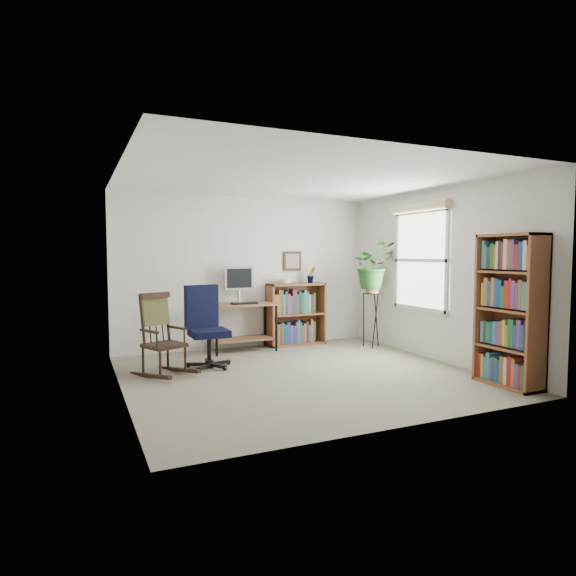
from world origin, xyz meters
name	(u,v)px	position (x,y,z in m)	size (l,w,h in m)	color
floor	(301,374)	(0.00, 0.00, 0.00)	(4.20, 4.00, 0.00)	gray
ceiling	(302,178)	(0.00, 0.00, 2.40)	(4.20, 4.00, 0.00)	silver
wall_back	(247,272)	(0.00, 2.00, 1.20)	(4.20, 0.00, 2.40)	silver
wall_front	(404,288)	(0.00, -2.00, 1.20)	(4.20, 0.00, 2.40)	silver
wall_left	(120,282)	(-2.10, 0.00, 1.20)	(0.00, 4.00, 2.40)	silver
wall_right	(436,275)	(2.10, 0.00, 1.20)	(0.00, 4.00, 2.40)	silver
window	(420,260)	(2.06, 0.30, 1.40)	(0.12, 1.20, 1.50)	silver
desk	(242,327)	(-0.19, 1.70, 0.37)	(1.02, 0.56, 0.74)	brown
monitor	(239,285)	(-0.19, 1.84, 1.02)	(0.46, 0.16, 0.56)	#B3B3B8
keyboard	(245,303)	(-0.19, 1.58, 0.75)	(0.40, 0.15, 0.03)	black
office_chair	(209,326)	(-0.94, 0.82, 0.55)	(0.60, 0.60, 1.10)	black
rocking_chair	(164,334)	(-1.55, 0.65, 0.52)	(0.53, 0.89, 1.03)	black
low_bookshelf	(296,314)	(0.78, 1.82, 0.51)	(0.96, 0.32, 1.01)	brown
tall_bookshelf	(510,310)	(1.92, -1.41, 0.86)	(0.32, 0.75, 1.72)	brown
plant_stand	(372,316)	(1.80, 1.14, 0.51)	(0.28, 0.28, 1.02)	black
spider_plant	(373,243)	(1.80, 1.14, 1.67)	(1.69, 1.88, 1.46)	#205C20
potted_plant_small	(311,280)	(1.06, 1.83, 1.07)	(0.13, 0.24, 0.11)	#205C20
framed_picture	(292,261)	(0.78, 1.97, 1.38)	(0.32, 0.04, 0.32)	black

